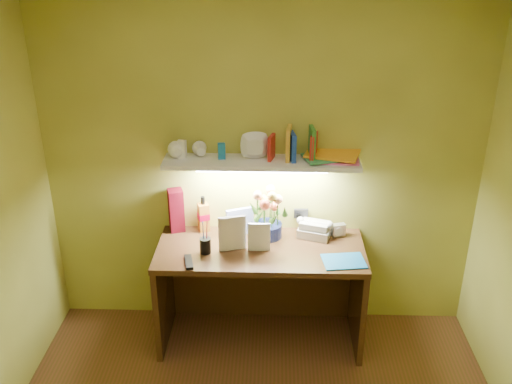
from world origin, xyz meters
TOP-DOWN VIEW (x-y plane):
  - desk at (0.00, 1.20)m, footprint 1.40×0.60m
  - flower_bouquet at (0.05, 1.37)m, footprint 0.26×0.26m
  - telephone at (0.37, 1.38)m, footprint 0.25×0.22m
  - desk_clock at (0.54, 1.39)m, footprint 0.10×0.07m
  - whisky_bottle at (-0.41, 1.44)m, footprint 0.09×0.09m
  - whisky_box at (-0.60, 1.44)m, footprint 0.13×0.13m
  - pen_cup at (-0.36, 1.13)m, footprint 0.09×0.09m
  - art_card at (-0.15, 1.39)m, footprint 0.19×0.11m
  - tv_remote at (-0.46, 0.99)m, footprint 0.08×0.17m
  - blue_folder at (0.54, 1.04)m, footprint 0.29×0.23m
  - desk_book_a at (-0.28, 1.15)m, footprint 0.19×0.06m
  - desk_book_b at (-0.08, 1.17)m, footprint 0.15×0.02m
  - wall_shelf at (0.04, 1.38)m, footprint 1.32×0.35m

SIDE VIEW (x-z plane):
  - desk at x=0.00m, z-range 0.00..0.75m
  - blue_folder at x=0.54m, z-range 0.75..0.76m
  - tv_remote at x=-0.46m, z-range 0.75..0.77m
  - desk_clock at x=0.54m, z-range 0.75..0.84m
  - telephone at x=0.37m, z-range 0.75..0.88m
  - pen_cup at x=-0.36m, z-range 0.75..0.93m
  - art_card at x=-0.15m, z-range 0.75..0.94m
  - desk_book_b at x=-0.08m, z-range 0.75..0.95m
  - desk_book_a at x=-0.28m, z-range 0.75..1.00m
  - whisky_bottle at x=-0.41m, z-range 0.75..1.01m
  - whisky_box at x=-0.60m, z-range 0.75..1.06m
  - flower_bouquet at x=0.05m, z-range 0.75..1.10m
  - wall_shelf at x=0.04m, z-range 1.21..1.46m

